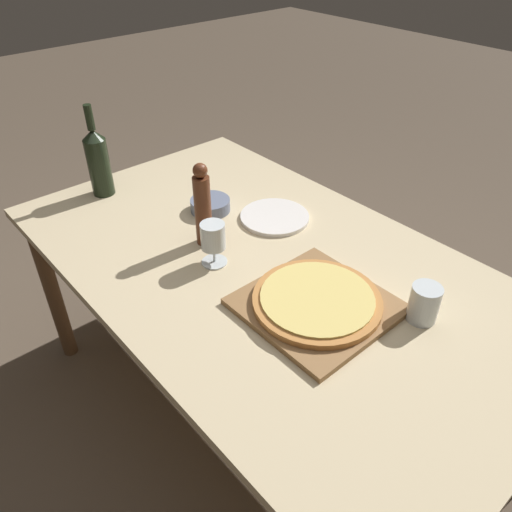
# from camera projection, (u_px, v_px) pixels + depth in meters

# --- Properties ---
(ground_plane) EXTENTS (12.00, 12.00, 0.00)m
(ground_plane) POSITION_uv_depth(u_px,v_px,m) (263.00, 409.00, 1.96)
(ground_plane) COLOR brown
(dining_table) EXTENTS (0.99, 1.70, 0.73)m
(dining_table) POSITION_uv_depth(u_px,v_px,m) (265.00, 281.00, 1.58)
(dining_table) COLOR #CCB78E
(dining_table) RESTS_ON ground_plane
(cutting_board) EXTENTS (0.37, 0.37, 0.02)m
(cutting_board) POSITION_uv_depth(u_px,v_px,m) (316.00, 305.00, 1.36)
(cutting_board) COLOR olive
(cutting_board) RESTS_ON dining_table
(pizza) EXTENTS (0.35, 0.35, 0.02)m
(pizza) POSITION_uv_depth(u_px,v_px,m) (317.00, 300.00, 1.35)
(pizza) COLOR #BC7A3D
(pizza) RESTS_ON cutting_board
(wine_bottle) EXTENTS (0.08, 0.08, 0.34)m
(wine_bottle) POSITION_uv_depth(u_px,v_px,m) (98.00, 161.00, 1.81)
(wine_bottle) COLOR black
(wine_bottle) RESTS_ON dining_table
(pepper_mill) EXTENTS (0.05, 0.05, 0.28)m
(pepper_mill) POSITION_uv_depth(u_px,v_px,m) (203.00, 206.00, 1.54)
(pepper_mill) COLOR #5B2D19
(pepper_mill) RESTS_ON dining_table
(wine_glass) EXTENTS (0.08, 0.08, 0.14)m
(wine_glass) POSITION_uv_depth(u_px,v_px,m) (213.00, 238.00, 1.48)
(wine_glass) COLOR silver
(wine_glass) RESTS_ON dining_table
(small_bowl) EXTENTS (0.14, 0.14, 0.04)m
(small_bowl) POSITION_uv_depth(u_px,v_px,m) (210.00, 205.00, 1.77)
(small_bowl) COLOR slate
(small_bowl) RESTS_ON dining_table
(drinking_tumbler) EXTENTS (0.08, 0.08, 0.11)m
(drinking_tumbler) POSITION_uv_depth(u_px,v_px,m) (424.00, 303.00, 1.30)
(drinking_tumbler) COLOR silver
(drinking_tumbler) RESTS_ON dining_table
(dinner_plate) EXTENTS (0.24, 0.24, 0.01)m
(dinner_plate) POSITION_uv_depth(u_px,v_px,m) (275.00, 217.00, 1.73)
(dinner_plate) COLOR white
(dinner_plate) RESTS_ON dining_table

